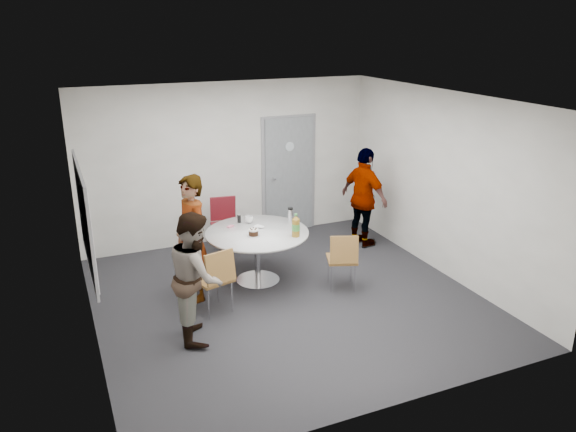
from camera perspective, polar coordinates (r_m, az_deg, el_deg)
name	(u,v)px	position (r m, az deg, el deg)	size (l,w,h in m)	color
floor	(287,299)	(7.78, -0.08, -8.41)	(5.00, 5.00, 0.00)	#242428
ceiling	(287,100)	(6.96, -0.09, 11.71)	(5.00, 5.00, 0.00)	silver
wall_back	(228,163)	(9.52, -6.08, 5.37)	(5.00, 5.00, 0.00)	silver
wall_left	(84,233)	(6.73, -20.04, -1.61)	(5.00, 5.00, 0.00)	silver
wall_right	(444,184)	(8.52, 15.57, 3.12)	(5.00, 5.00, 0.00)	silver
wall_front	(396,284)	(5.22, 10.92, -6.78)	(5.00, 5.00, 0.00)	silver
door	(289,175)	(9.95, 0.07, 4.16)	(1.02, 0.17, 2.12)	slate
whiteboard	(85,218)	(6.89, -19.94, -0.24)	(0.04, 1.90, 1.25)	gray
table	(259,238)	(8.04, -2.93, -2.28)	(1.48, 1.48, 1.10)	silver
chair_near_left	(216,275)	(7.23, -7.33, -5.98)	(0.53, 0.56, 0.90)	brown
chair_near_right	(343,256)	(7.85, 5.59, -4.08)	(0.53, 0.55, 0.85)	brown
chair_far	(224,219)	(9.18, -6.48, -0.32)	(0.49, 0.53, 0.91)	maroon
person_main	(192,238)	(7.58, -9.76, -2.27)	(0.63, 0.42, 1.74)	#A5C6EA
person_left	(196,276)	(6.68, -9.32, -6.05)	(0.76, 0.60, 1.57)	white
person_right	(364,198)	(9.37, 7.74, 1.83)	(0.98, 0.41, 1.68)	black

